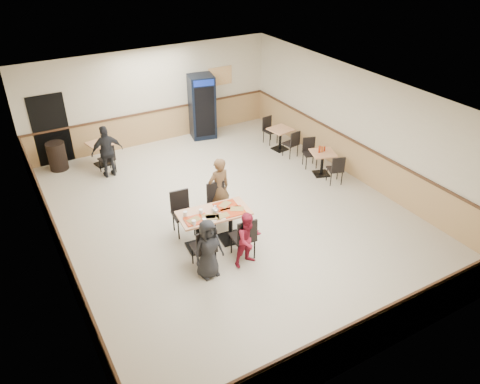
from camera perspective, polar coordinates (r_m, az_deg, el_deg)
ground at (r=11.58m, az=-1.30°, el=-2.68°), size 10.00×10.00×0.00m
room_shell at (r=14.01m, az=0.03°, el=6.30°), size 10.00×10.00×10.00m
main_table at (r=10.30m, az=-3.16°, el=-3.77°), size 1.62×0.93×0.83m
main_chairs at (r=10.29m, az=-3.44°, el=-3.96°), size 1.55×1.94×1.05m
diner_woman_left at (r=9.38m, az=-3.91°, el=-6.93°), size 0.68×0.48×1.31m
diner_woman_right at (r=9.67m, az=1.03°, el=-5.79°), size 0.65×0.53×1.24m
diner_man_opposite at (r=11.06m, az=-2.57°, el=0.39°), size 0.62×0.44×1.59m
lone_diner at (r=13.44m, az=-15.88°, el=4.77°), size 0.89×0.38×1.50m
tabletop_clutter at (r=10.07m, az=-3.12°, el=-2.58°), size 1.38×0.72×0.12m
side_table_near at (r=13.32m, az=10.01°, el=3.88°), size 0.82×0.82×0.69m
side_table_near_chair_south at (r=12.97m, az=11.52°, el=2.82°), size 0.51×0.51×0.88m
side_table_near_chair_north at (r=13.71m, az=8.57°, el=4.72°), size 0.51×0.51×0.88m
side_table_far at (r=14.66m, az=4.94°, el=6.84°), size 0.73×0.73×0.69m
side_table_far_chair_south at (r=14.26m, az=6.19°, el=5.96°), size 0.46×0.46×0.88m
side_table_far_chair_north at (r=15.09m, az=3.75°, el=7.51°), size 0.46×0.46×0.88m
condiment_caddy at (r=13.20m, az=9.89°, el=5.18°), size 0.23×0.06×0.20m
back_table at (r=14.26m, az=-16.59°, el=4.90°), size 0.78×0.78×0.70m
back_table_chair_lone at (r=13.78m, az=-15.96°, el=3.97°), size 0.49×0.49×0.88m
pepsi_cooler at (r=15.41m, az=-4.66°, el=10.34°), size 0.91×0.92×2.05m
trash_bin at (r=14.43m, az=-21.39°, el=4.09°), size 0.52×0.52×0.82m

